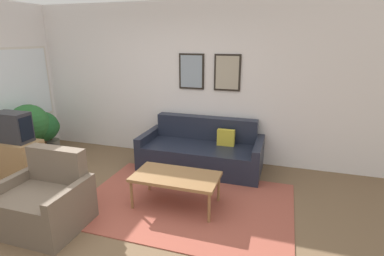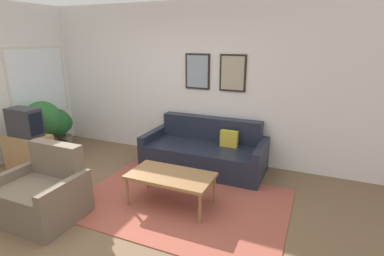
{
  "view_description": "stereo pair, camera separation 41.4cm",
  "coord_description": "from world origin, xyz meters",
  "px_view_note": "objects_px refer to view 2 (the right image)",
  "views": [
    {
      "loc": [
        1.9,
        -2.52,
        2.09
      ],
      "look_at": [
        0.66,
        1.43,
        0.85
      ],
      "focal_mm": 28.0,
      "sensor_mm": 36.0,
      "label": 1
    },
    {
      "loc": [
        2.29,
        -2.37,
        2.09
      ],
      "look_at": [
        0.66,
        1.43,
        0.85
      ],
      "focal_mm": 28.0,
      "sensor_mm": 36.0,
      "label": 2
    }
  ],
  "objects_px": {
    "coffee_table": "(171,177)",
    "tv": "(24,122)",
    "couch": "(205,152)",
    "armchair": "(43,195)",
    "potted_plant_tall": "(43,120)"
  },
  "relations": [
    {
      "from": "coffee_table",
      "to": "tv",
      "type": "xyz_separation_m",
      "value": [
        -2.66,
        0.08,
        0.41
      ]
    },
    {
      "from": "tv",
      "to": "armchair",
      "type": "xyz_separation_m",
      "value": [
        1.38,
        -0.94,
        -0.51
      ]
    },
    {
      "from": "potted_plant_tall",
      "to": "couch",
      "type": "bearing_deg",
      "value": 11.79
    },
    {
      "from": "couch",
      "to": "armchair",
      "type": "bearing_deg",
      "value": -120.88
    },
    {
      "from": "tv",
      "to": "armchair",
      "type": "height_order",
      "value": "tv"
    },
    {
      "from": "couch",
      "to": "potted_plant_tall",
      "type": "height_order",
      "value": "potted_plant_tall"
    },
    {
      "from": "coffee_table",
      "to": "couch",
      "type": "bearing_deg",
      "value": 90.57
    },
    {
      "from": "couch",
      "to": "armchair",
      "type": "relative_size",
      "value": 2.18
    },
    {
      "from": "armchair",
      "to": "potted_plant_tall",
      "type": "relative_size",
      "value": 0.9
    },
    {
      "from": "coffee_table",
      "to": "tv",
      "type": "bearing_deg",
      "value": 178.19
    },
    {
      "from": "couch",
      "to": "potted_plant_tall",
      "type": "xyz_separation_m",
      "value": [
        -2.93,
        -0.61,
        0.38
      ]
    },
    {
      "from": "coffee_table",
      "to": "potted_plant_tall",
      "type": "height_order",
      "value": "potted_plant_tall"
    },
    {
      "from": "coffee_table",
      "to": "tv",
      "type": "height_order",
      "value": "tv"
    },
    {
      "from": "tv",
      "to": "couch",
      "type": "bearing_deg",
      "value": 24.12
    },
    {
      "from": "potted_plant_tall",
      "to": "tv",
      "type": "bearing_deg",
      "value": -63.67
    }
  ]
}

